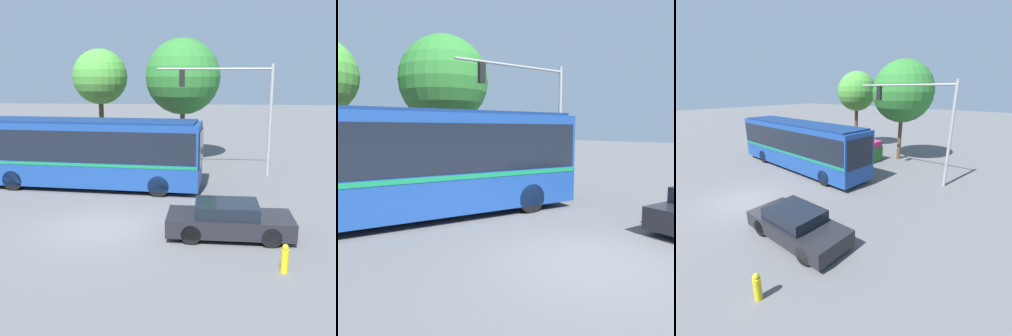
# 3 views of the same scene
# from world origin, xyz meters

# --- Properties ---
(ground_plane) EXTENTS (140.00, 140.00, 0.00)m
(ground_plane) POSITION_xyz_m (0.00, 0.00, 0.00)
(ground_plane) COLOR #5B5B5E
(city_bus) EXTENTS (11.70, 3.36, 3.41)m
(city_bus) POSITION_xyz_m (-2.10, 5.60, 1.94)
(city_bus) COLOR navy
(city_bus) RESTS_ON ground
(traffic_light_pole) EXTENTS (6.27, 0.24, 6.15)m
(traffic_light_pole) POSITION_xyz_m (5.76, 8.77, 4.20)
(traffic_light_pole) COLOR gray
(traffic_light_pole) RESTS_ON ground
(flowering_hedge) EXTENTS (6.16, 1.38, 1.67)m
(flowering_hedge) POSITION_xyz_m (-1.47, 10.56, 0.82)
(flowering_hedge) COLOR #286028
(flowering_hedge) RESTS_ON ground
(street_tree_centre) EXTENTS (4.78, 4.78, 7.86)m
(street_tree_centre) POSITION_xyz_m (2.39, 12.55, 5.46)
(street_tree_centre) COLOR brown
(street_tree_centre) RESTS_ON ground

